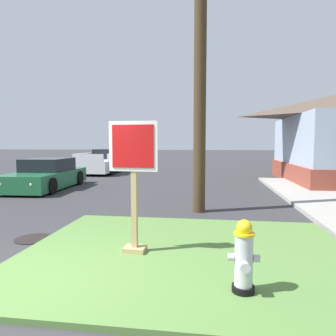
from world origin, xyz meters
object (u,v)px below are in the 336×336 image
object	(u,v)px
fire_hydrant	(244,258)
manhole_cover	(33,239)
stop_sign	(134,187)
pickup_truck_white	(105,163)
utility_pole	(200,27)
parked_sedan_green	(47,175)

from	to	relation	value
fire_hydrant	manhole_cover	world-z (taller)	fire_hydrant
stop_sign	pickup_truck_white	distance (m)	15.15
manhole_cover	utility_pole	world-z (taller)	utility_pole
fire_hydrant	parked_sedan_green	distance (m)	10.81
parked_sedan_green	manhole_cover	bearing A→B (deg)	-62.43
fire_hydrant	parked_sedan_green	xyz separation A→B (m)	(-7.15, 8.10, 0.04)
stop_sign	parked_sedan_green	bearing A→B (deg)	128.40
parked_sedan_green	pickup_truck_white	xyz separation A→B (m)	(0.01, 7.16, 0.07)
parked_sedan_green	stop_sign	bearing A→B (deg)	-51.60
utility_pole	manhole_cover	bearing A→B (deg)	-137.55
fire_hydrant	utility_pole	size ratio (longest dim) A/B	0.09
stop_sign	parked_sedan_green	distance (m)	8.89
stop_sign	parked_sedan_green	world-z (taller)	stop_sign
manhole_cover	pickup_truck_white	xyz separation A→B (m)	(-3.29, 13.48, 0.61)
manhole_cover	parked_sedan_green	bearing A→B (deg)	117.57
fire_hydrant	stop_sign	size ratio (longest dim) A/B	0.41
stop_sign	pickup_truck_white	bearing A→B (deg)	111.29
manhole_cover	parked_sedan_green	distance (m)	7.15
utility_pole	parked_sedan_green	bearing A→B (deg)	151.84
fire_hydrant	utility_pole	world-z (taller)	utility_pole
parked_sedan_green	pickup_truck_white	bearing A→B (deg)	89.93
pickup_truck_white	fire_hydrant	bearing A→B (deg)	-64.90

